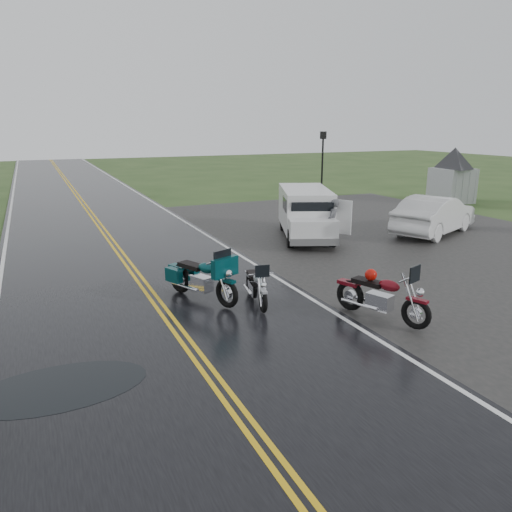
{
  "coord_description": "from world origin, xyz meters",
  "views": [
    {
      "loc": [
        -2.67,
        -10.12,
        4.54
      ],
      "look_at": [
        2.8,
        2.0,
        1.0
      ],
      "focal_mm": 35.0,
      "sensor_mm": 36.0,
      "label": 1
    }
  ],
  "objects_px": {
    "visitor_center": "(454,161)",
    "motorcycle_red": "(417,302)",
    "lamp_post_far_right": "(322,169)",
    "motorcycle_silver": "(263,292)",
    "sedan_white": "(434,216)",
    "motorcycle_teal": "(227,282)",
    "person_at_van": "(333,224)",
    "van_white": "(291,222)"
  },
  "relations": [
    {
      "from": "person_at_van",
      "to": "motorcycle_red",
      "type": "bearing_deg",
      "value": 29.21
    },
    {
      "from": "motorcycle_silver",
      "to": "sedan_white",
      "type": "bearing_deg",
      "value": 38.32
    },
    {
      "from": "van_white",
      "to": "sedan_white",
      "type": "bearing_deg",
      "value": 19.36
    },
    {
      "from": "motorcycle_silver",
      "to": "van_white",
      "type": "relative_size",
      "value": 0.38
    },
    {
      "from": "visitor_center",
      "to": "lamp_post_far_right",
      "type": "bearing_deg",
      "value": 167.92
    },
    {
      "from": "visitor_center",
      "to": "van_white",
      "type": "distance_m",
      "value": 15.31
    },
    {
      "from": "person_at_van",
      "to": "sedan_white",
      "type": "bearing_deg",
      "value": 140.57
    },
    {
      "from": "motorcycle_red",
      "to": "van_white",
      "type": "relative_size",
      "value": 0.47
    },
    {
      "from": "person_at_van",
      "to": "lamp_post_far_right",
      "type": "relative_size",
      "value": 0.44
    },
    {
      "from": "visitor_center",
      "to": "motorcycle_red",
      "type": "bearing_deg",
      "value": -137.01
    },
    {
      "from": "motorcycle_teal",
      "to": "lamp_post_far_right",
      "type": "distance_m",
      "value": 16.64
    },
    {
      "from": "motorcycle_teal",
      "to": "person_at_van",
      "type": "xyz_separation_m",
      "value": [
        5.97,
        4.49,
        0.17
      ]
    },
    {
      "from": "person_at_van",
      "to": "lamp_post_far_right",
      "type": "distance_m",
      "value": 9.56
    },
    {
      "from": "motorcycle_red",
      "to": "person_at_van",
      "type": "distance_m",
      "value": 7.93
    },
    {
      "from": "motorcycle_red",
      "to": "motorcycle_silver",
      "type": "distance_m",
      "value": 3.56
    },
    {
      "from": "sedan_white",
      "to": "lamp_post_far_right",
      "type": "bearing_deg",
      "value": -19.72
    },
    {
      "from": "motorcycle_teal",
      "to": "motorcycle_silver",
      "type": "xyz_separation_m",
      "value": [
        0.69,
        -0.66,
        -0.16
      ]
    },
    {
      "from": "motorcycle_teal",
      "to": "van_white",
      "type": "xyz_separation_m",
      "value": [
        4.5,
        5.04,
        0.27
      ]
    },
    {
      "from": "motorcycle_red",
      "to": "sedan_white",
      "type": "relative_size",
      "value": 0.5
    },
    {
      "from": "motorcycle_silver",
      "to": "lamp_post_far_right",
      "type": "relative_size",
      "value": 0.47
    },
    {
      "from": "motorcycle_silver",
      "to": "person_at_van",
      "type": "height_order",
      "value": "person_at_van"
    },
    {
      "from": "van_white",
      "to": "person_at_van",
      "type": "bearing_deg",
      "value": 1.8
    },
    {
      "from": "visitor_center",
      "to": "person_at_van",
      "type": "height_order",
      "value": "visitor_center"
    },
    {
      "from": "motorcycle_teal",
      "to": "lamp_post_far_right",
      "type": "xyz_separation_m",
      "value": [
        10.57,
        12.78,
        1.35
      ]
    },
    {
      "from": "motorcycle_red",
      "to": "person_at_van",
      "type": "height_order",
      "value": "person_at_van"
    },
    {
      "from": "motorcycle_teal",
      "to": "motorcycle_silver",
      "type": "height_order",
      "value": "motorcycle_teal"
    },
    {
      "from": "person_at_van",
      "to": "sedan_white",
      "type": "xyz_separation_m",
      "value": [
        5.17,
        0.2,
        -0.11
      ]
    },
    {
      "from": "sedan_white",
      "to": "motorcycle_silver",
      "type": "bearing_deg",
      "value": 93.42
    },
    {
      "from": "visitor_center",
      "to": "motorcycle_teal",
      "type": "xyz_separation_m",
      "value": [
        -18.49,
        -11.09,
        -1.66
      ]
    },
    {
      "from": "motorcycle_teal",
      "to": "lamp_post_far_right",
      "type": "relative_size",
      "value": 0.6
    },
    {
      "from": "van_white",
      "to": "sedan_white",
      "type": "distance_m",
      "value": 6.65
    },
    {
      "from": "visitor_center",
      "to": "person_at_van",
      "type": "distance_m",
      "value": 14.23
    },
    {
      "from": "visitor_center",
      "to": "motorcycle_red",
      "type": "distance_m",
      "value": 20.73
    },
    {
      "from": "van_white",
      "to": "sedan_white",
      "type": "relative_size",
      "value": 1.05
    },
    {
      "from": "visitor_center",
      "to": "lamp_post_far_right",
      "type": "relative_size",
      "value": 3.84
    },
    {
      "from": "motorcycle_teal",
      "to": "person_at_van",
      "type": "bearing_deg",
      "value": 13.42
    },
    {
      "from": "lamp_post_far_right",
      "to": "motorcycle_teal",
      "type": "bearing_deg",
      "value": -129.58
    },
    {
      "from": "motorcycle_teal",
      "to": "sedan_white",
      "type": "height_order",
      "value": "sedan_white"
    },
    {
      "from": "van_white",
      "to": "person_at_van",
      "type": "height_order",
      "value": "van_white"
    },
    {
      "from": "van_white",
      "to": "person_at_van",
      "type": "relative_size",
      "value": 2.81
    },
    {
      "from": "motorcycle_red",
      "to": "sedan_white",
      "type": "xyz_separation_m",
      "value": [
        7.76,
        7.7,
        0.09
      ]
    },
    {
      "from": "sedan_white",
      "to": "lamp_post_far_right",
      "type": "relative_size",
      "value": 1.17
    }
  ]
}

